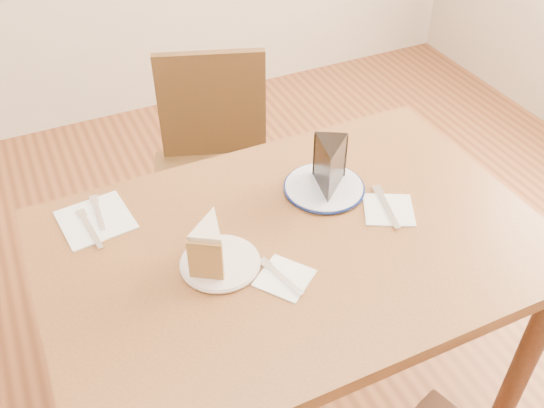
{
  "coord_description": "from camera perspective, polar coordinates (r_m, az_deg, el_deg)",
  "views": [
    {
      "loc": [
        -0.5,
        -0.94,
        1.76
      ],
      "look_at": [
        -0.02,
        0.09,
        0.8
      ],
      "focal_mm": 40.0,
      "sensor_mm": 36.0,
      "label": 1
    }
  ],
  "objects": [
    {
      "name": "chocolate_cake",
      "position": [
        1.56,
        5.44,
        3.25
      ],
      "size": [
        0.13,
        0.15,
        0.12
      ],
      "primitive_type": null,
      "rotation": [
        0.0,
        0.0,
        2.62
      ],
      "color": "black",
      "rests_on": "plate_navy"
    },
    {
      "name": "carrot_cake",
      "position": [
        1.37,
        -5.76,
        -3.65
      ],
      "size": [
        0.12,
        0.13,
        0.1
      ],
      "primitive_type": null,
      "rotation": [
        0.0,
        0.0,
        -0.57
      ],
      "color": "beige",
      "rests_on": "plate_cream"
    },
    {
      "name": "table",
      "position": [
        1.53,
        2.06,
        -6.02
      ],
      "size": [
        1.2,
        0.8,
        0.75
      ],
      "color": "#4C2A14",
      "rests_on": "ground"
    },
    {
      "name": "plate_navy",
      "position": [
        1.61,
        4.92,
        1.55
      ],
      "size": [
        0.21,
        0.21,
        0.01
      ],
      "primitive_type": "cylinder",
      "color": "white",
      "rests_on": "table"
    },
    {
      "name": "fork_spare",
      "position": [
        1.59,
        -16.05,
        -0.8
      ],
      "size": [
        0.02,
        0.14,
        0.0
      ],
      "primitive_type": "cube",
      "rotation": [
        0.0,
        0.0,
        -0.04
      ],
      "color": "silver",
      "rests_on": "napkin_spare"
    },
    {
      "name": "knife_navy",
      "position": [
        1.57,
        10.75,
        -0.26
      ],
      "size": [
        0.06,
        0.17,
        0.0
      ],
      "primitive_type": "cube",
      "rotation": [
        0.0,
        0.0,
        -0.25
      ],
      "color": "silver",
      "rests_on": "napkin_navy"
    },
    {
      "name": "knife_spare",
      "position": [
        1.54,
        -16.72,
        -2.27
      ],
      "size": [
        0.03,
        0.16,
        0.0
      ],
      "primitive_type": "cube",
      "rotation": [
        0.0,
        0.0,
        0.11
      ],
      "color": "silver",
      "rests_on": "napkin_spare"
    },
    {
      "name": "napkin_cream",
      "position": [
        1.37,
        1.19,
        -6.98
      ],
      "size": [
        0.15,
        0.15,
        0.0
      ],
      "primitive_type": "cube",
      "rotation": [
        0.0,
        0.0,
        0.63
      ],
      "color": "white",
      "rests_on": "table"
    },
    {
      "name": "fork_cream",
      "position": [
        1.37,
        0.88,
        -6.87
      ],
      "size": [
        0.05,
        0.14,
        0.0
      ],
      "primitive_type": "cube",
      "rotation": [
        0.0,
        0.0,
        0.26
      ],
      "color": "silver",
      "rests_on": "napkin_cream"
    },
    {
      "name": "plate_cream",
      "position": [
        1.4,
        -4.89,
        -5.56
      ],
      "size": [
        0.18,
        0.18,
        0.01
      ],
      "primitive_type": "cylinder",
      "color": "silver",
      "rests_on": "table"
    },
    {
      "name": "napkin_spare",
      "position": [
        1.57,
        -16.27,
        -1.44
      ],
      "size": [
        0.18,
        0.18,
        0.0
      ],
      "primitive_type": "cube",
      "rotation": [
        0.0,
        0.0,
        0.11
      ],
      "color": "white",
      "rests_on": "table"
    },
    {
      "name": "chair_far",
      "position": [
        2.1,
        -5.2,
        2.84
      ],
      "size": [
        0.55,
        0.55,
        0.87
      ],
      "rotation": [
        0.0,
        0.0,
        2.81
      ],
      "color": "#362110",
      "rests_on": "ground"
    },
    {
      "name": "napkin_navy",
      "position": [
        1.57,
        10.92,
        -0.53
      ],
      "size": [
        0.17,
        0.17,
        0.0
      ],
      "primitive_type": "cube",
      "rotation": [
        0.0,
        0.0,
        -0.48
      ],
      "color": "white",
      "rests_on": "table"
    }
  ]
}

